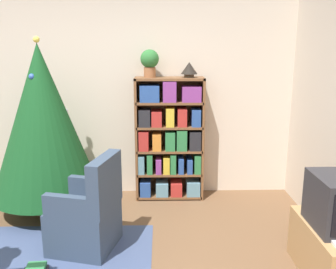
{
  "coord_description": "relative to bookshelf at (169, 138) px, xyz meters",
  "views": [
    {
      "loc": [
        0.66,
        -2.6,
        1.9
      ],
      "look_at": [
        0.73,
        0.94,
        1.05
      ],
      "focal_mm": 40.0,
      "sensor_mm": 36.0,
      "label": 1
    }
  ],
  "objects": [
    {
      "name": "book_pile_by_chair",
      "position": [
        -1.18,
        -1.64,
        -0.74
      ],
      "size": [
        0.22,
        0.15,
        0.07
      ],
      "color": "#232328",
      "rests_on": "ground_plane"
    },
    {
      "name": "armchair",
      "position": [
        -0.8,
        -1.23,
        -0.45
      ],
      "size": [
        0.69,
        0.68,
        0.92
      ],
      "rotation": [
        0.0,
        0.0,
        -1.82
      ],
      "color": "#334256",
      "rests_on": "ground_plane"
    },
    {
      "name": "tv_stand",
      "position": [
        1.31,
        -1.77,
        -0.54
      ],
      "size": [
        0.46,
        0.86,
        0.46
      ],
      "color": "tan",
      "rests_on": "ground_plane"
    },
    {
      "name": "potted_plant",
      "position": [
        -0.24,
        0.01,
        0.94
      ],
      "size": [
        0.22,
        0.22,
        0.33
      ],
      "color": "#935B38",
      "rests_on": "bookshelf"
    },
    {
      "name": "wall_back",
      "position": [
        -0.77,
        0.24,
        0.52
      ],
      "size": [
        8.0,
        0.1,
        2.6
      ],
      "color": "beige",
      "rests_on": "ground_plane"
    },
    {
      "name": "game_remote",
      "position": [
        1.17,
        -2.03,
        -0.3
      ],
      "size": [
        0.04,
        0.12,
        0.02
      ],
      "color": "white",
      "rests_on": "tv_stand"
    },
    {
      "name": "table_lamp",
      "position": [
        0.24,
        0.01,
        0.85
      ],
      "size": [
        0.2,
        0.2,
        0.18
      ],
      "color": "#473828",
      "rests_on": "bookshelf"
    },
    {
      "name": "christmas_tree",
      "position": [
        -1.42,
        -0.39,
        0.29
      ],
      "size": [
        1.21,
        1.21,
        1.99
      ],
      "color": "#4C3323",
      "rests_on": "ground_plane"
    },
    {
      "name": "bookshelf",
      "position": [
        0.0,
        0.0,
        0.0
      ],
      "size": [
        0.84,
        0.32,
        1.52
      ],
      "color": "brown",
      "rests_on": "ground_plane"
    },
    {
      "name": "book_pile_near_tree",
      "position": [
        -0.87,
        -0.71,
        -0.75
      ],
      "size": [
        0.21,
        0.19,
        0.07
      ],
      "color": "#284C93",
      "rests_on": "ground_plane"
    }
  ]
}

